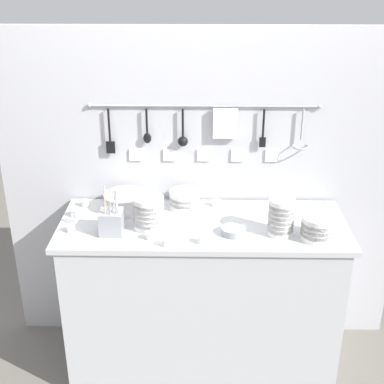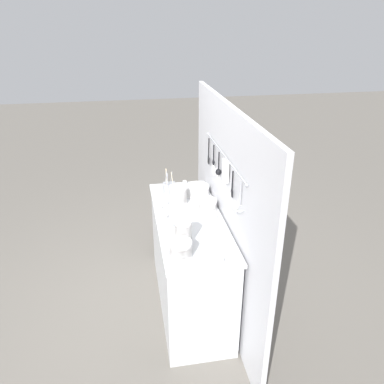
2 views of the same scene
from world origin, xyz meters
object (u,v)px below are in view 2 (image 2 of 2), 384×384
at_px(bowl_stack_back_corner, 183,232).
at_px(bowl_stack_short_front, 208,205).
at_px(cutlery_caddy, 170,189).
at_px(cup_beside_plates, 165,217).
at_px(steel_mixing_bowl, 179,225).
at_px(bowl_stack_wide_centre, 181,249).
at_px(cup_back_right, 185,183).
at_px(cup_mid_row, 221,260).
at_px(bowl_stack_tall_left, 178,195).
at_px(cup_centre, 168,185).
at_px(cup_back_left, 214,217).
at_px(cup_by_caddy, 166,203).
at_px(cup_front_left, 197,183).
at_px(cup_edge_far, 160,208).
at_px(plate_stack, 197,190).

bearing_deg(bowl_stack_back_corner, bowl_stack_short_front, 149.07).
xyz_separation_m(cutlery_caddy, cup_beside_plates, (0.46, -0.10, -0.05)).
relative_size(bowl_stack_back_corner, steel_mixing_bowl, 1.56).
distance_m(bowl_stack_wide_centre, cup_back_right, 1.31).
relative_size(cutlery_caddy, cup_back_right, 6.30).
bearing_deg(cup_mid_row, bowl_stack_back_corner, -142.58).
xyz_separation_m(cup_mid_row, cup_back_right, (-1.40, -0.04, 0.00)).
bearing_deg(cup_back_right, steel_mixing_bowl, -12.17).
relative_size(bowl_stack_tall_left, cup_back_right, 3.98).
relative_size(cup_centre, cup_back_right, 1.00).
distance_m(bowl_stack_tall_left, cup_back_left, 0.45).
distance_m(cup_by_caddy, cup_beside_plates, 0.26).
height_order(bowl_stack_tall_left, cup_mid_row, bowl_stack_tall_left).
bearing_deg(cutlery_caddy, bowl_stack_tall_left, 18.36).
bearing_deg(cup_front_left, bowl_stack_back_corner, -15.98).
bearing_deg(steel_mixing_bowl, bowl_stack_wide_centre, -5.98).
relative_size(cup_edge_far, cup_by_caddy, 1.00).
bearing_deg(bowl_stack_back_corner, bowl_stack_wide_centre, -14.60).
distance_m(bowl_stack_tall_left, bowl_stack_wide_centre, 0.87).
height_order(cup_front_left, cup_centre, same).
height_order(bowl_stack_back_corner, cup_centre, bowl_stack_back_corner).
height_order(bowl_stack_wide_centre, cup_mid_row, bowl_stack_wide_centre).
xyz_separation_m(bowl_stack_back_corner, cup_edge_far, (-0.58, -0.13, -0.08)).
height_order(bowl_stack_short_front, cup_by_caddy, bowl_stack_short_front).
height_order(cup_centre, cup_by_caddy, same).
bearing_deg(cup_beside_plates, cup_back_left, 78.85).
bearing_deg(plate_stack, steel_mixing_bowl, -24.46).
bearing_deg(cup_front_left, cup_centre, -93.02).
bearing_deg(cup_back_left, cutlery_caddy, -149.28).
height_order(bowl_stack_tall_left, cup_back_right, bowl_stack_tall_left).
bearing_deg(cup_mid_row, cup_front_left, 176.74).
xyz_separation_m(cup_edge_far, cup_back_right, (-0.53, 0.31, 0.00)).
xyz_separation_m(bowl_stack_wide_centre, cup_front_left, (-1.25, 0.35, -0.04)).
height_order(cup_edge_far, cup_centre, same).
bearing_deg(plate_stack, bowl_stack_back_corner, -17.77).
bearing_deg(cup_front_left, cup_by_caddy, -42.52).
xyz_separation_m(cup_centre, cup_back_right, (-0.02, 0.18, 0.00)).
relative_size(bowl_stack_back_corner, bowl_stack_short_front, 1.18).
height_order(cup_beside_plates, cup_back_right, same).
xyz_separation_m(bowl_stack_wide_centre, cup_edge_far, (-0.76, -0.08, -0.04)).
relative_size(plate_stack, cup_back_left, 5.32).
bearing_deg(cup_front_left, cup_back_right, -107.51).
relative_size(bowl_stack_tall_left, bowl_stack_wide_centre, 1.07).
bearing_deg(cup_mid_row, steel_mixing_bowl, -156.78).
relative_size(cup_front_left, cup_centre, 1.00).
relative_size(bowl_stack_tall_left, cup_mid_row, 3.98).
bearing_deg(bowl_stack_wide_centre, bowl_stack_short_front, 152.97).
distance_m(bowl_stack_short_front, cutlery_caddy, 0.47).
height_order(bowl_stack_short_front, cup_edge_far, bowl_stack_short_front).
relative_size(bowl_stack_back_corner, cutlery_caddy, 0.71).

